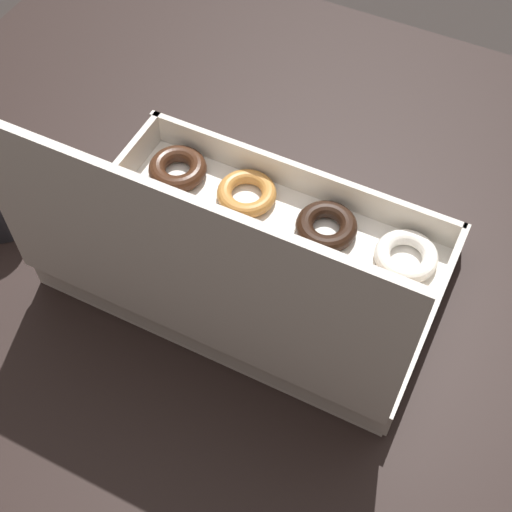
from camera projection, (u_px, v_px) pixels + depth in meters
ground_plane at (265, 456)px, 1.42m from camera, size 8.00×8.00×0.00m
dining_table at (270, 284)px, 0.90m from camera, size 1.06×0.87×0.73m
donut_box at (244, 266)px, 0.74m from camera, size 0.40×0.26×0.26m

